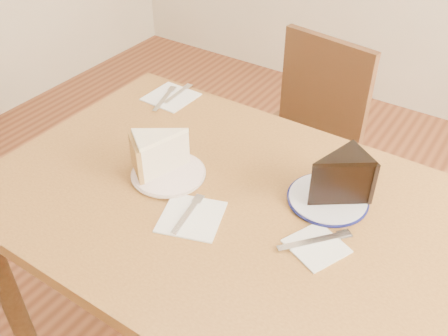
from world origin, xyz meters
TOP-DOWN VIEW (x-y plane):
  - table at (0.00, 0.00)m, footprint 1.20×0.80m
  - chair_far at (-0.12, 0.66)m, footprint 0.48×0.48m
  - plate_cream at (-0.18, -0.01)m, footprint 0.18×0.18m
  - plate_navy at (0.20, 0.13)m, footprint 0.19×0.19m
  - carrot_cake at (-0.20, 0.00)m, footprint 0.16×0.16m
  - chocolate_cake at (0.21, 0.13)m, footprint 0.16×0.17m
  - napkin_cream at (-0.04, -0.10)m, footprint 0.17×0.17m
  - napkin_navy at (0.24, -0.02)m, footprint 0.15×0.15m
  - napkin_spare at (-0.43, 0.31)m, footprint 0.15×0.15m
  - fork_cream at (-0.05, -0.10)m, footprint 0.04×0.14m
  - knife_navy at (0.23, -0.02)m, footprint 0.12×0.14m
  - fork_spare at (-0.42, 0.33)m, footprint 0.02×0.14m
  - knife_spare at (-0.43, 0.28)m, footprint 0.06×0.16m

SIDE VIEW (x-z plane):
  - chair_far at x=-0.12m, z-range 0.05..0.90m
  - table at x=0.00m, z-range 0.28..1.03m
  - napkin_cream at x=-0.04m, z-range 0.75..0.75m
  - napkin_navy at x=0.24m, z-range 0.75..0.75m
  - napkin_spare at x=-0.43m, z-range 0.75..0.75m
  - plate_cream at x=-0.18m, z-range 0.75..0.76m
  - plate_navy at x=0.20m, z-range 0.75..0.76m
  - fork_cream at x=-0.05m, z-range 0.75..0.76m
  - knife_navy at x=0.23m, z-range 0.75..0.76m
  - fork_spare at x=-0.42m, z-range 0.75..0.76m
  - knife_spare at x=-0.43m, z-range 0.75..0.76m
  - carrot_cake at x=-0.20m, z-range 0.76..0.86m
  - chocolate_cake at x=0.21m, z-range 0.76..0.87m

